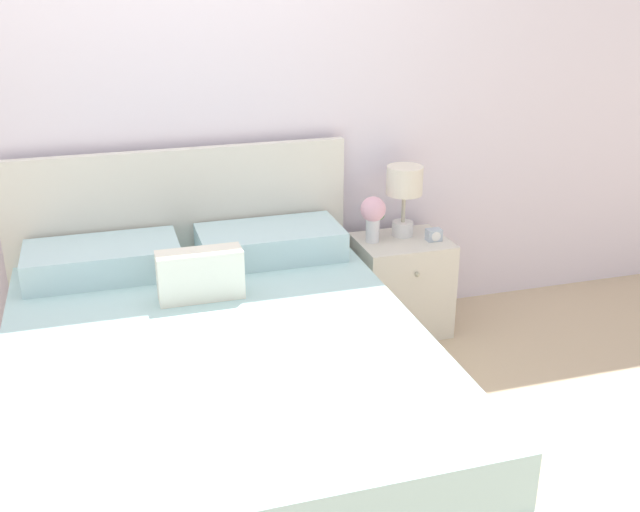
{
  "coord_description": "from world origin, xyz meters",
  "views": [
    {
      "loc": [
        -0.35,
        -3.49,
        1.84
      ],
      "look_at": [
        0.54,
        -0.55,
        0.61
      ],
      "focal_mm": 42.0,
      "sensor_mm": 36.0,
      "label": 1
    }
  ],
  "objects_px": {
    "nightstand": "(401,285)",
    "alarm_clock": "(434,235)",
    "bed": "(216,381)",
    "table_lamp": "(404,188)",
    "flower_vase": "(373,214)"
  },
  "relations": [
    {
      "from": "nightstand",
      "to": "alarm_clock",
      "type": "relative_size",
      "value": 6.68
    },
    {
      "from": "nightstand",
      "to": "alarm_clock",
      "type": "bearing_deg",
      "value": -19.66
    },
    {
      "from": "bed",
      "to": "table_lamp",
      "type": "distance_m",
      "value": 1.43
    },
    {
      "from": "nightstand",
      "to": "flower_vase",
      "type": "xyz_separation_m",
      "value": [
        -0.15,
        0.02,
        0.4
      ]
    },
    {
      "from": "flower_vase",
      "to": "bed",
      "type": "bearing_deg",
      "value": -141.67
    },
    {
      "from": "bed",
      "to": "nightstand",
      "type": "bearing_deg",
      "value": 33.25
    },
    {
      "from": "bed",
      "to": "flower_vase",
      "type": "height_order",
      "value": "bed"
    },
    {
      "from": "bed",
      "to": "flower_vase",
      "type": "xyz_separation_m",
      "value": [
        0.93,
        0.74,
        0.37
      ]
    },
    {
      "from": "table_lamp",
      "to": "flower_vase",
      "type": "height_order",
      "value": "table_lamp"
    },
    {
      "from": "bed",
      "to": "flower_vase",
      "type": "distance_m",
      "value": 1.24
    },
    {
      "from": "table_lamp",
      "to": "nightstand",
      "type": "bearing_deg",
      "value": -110.49
    },
    {
      "from": "table_lamp",
      "to": "flower_vase",
      "type": "bearing_deg",
      "value": -167.67
    },
    {
      "from": "nightstand",
      "to": "alarm_clock",
      "type": "xyz_separation_m",
      "value": [
        0.15,
        -0.05,
        0.28
      ]
    },
    {
      "from": "flower_vase",
      "to": "table_lamp",
      "type": "bearing_deg",
      "value": 12.33
    },
    {
      "from": "bed",
      "to": "nightstand",
      "type": "distance_m",
      "value": 1.3
    }
  ]
}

